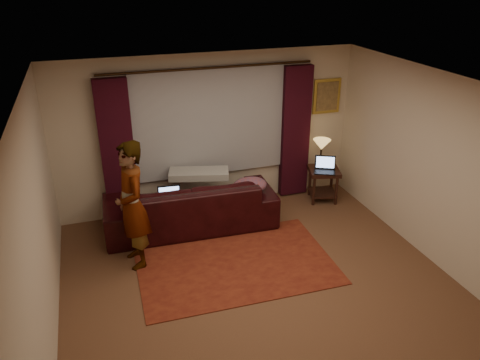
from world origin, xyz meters
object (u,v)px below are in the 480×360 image
object	(u,v)px
laptop_table	(325,165)
sofa	(190,196)
laptop_sofa	(170,197)
person	(132,206)
end_table	(323,184)
tiffany_lamp	(321,153)

from	to	relation	value
laptop_table	sofa	bearing A→B (deg)	-152.47
sofa	laptop_table	distance (m)	2.37
sofa	laptop_sofa	distance (m)	0.42
laptop_sofa	person	size ratio (longest dim) A/B	0.21
laptop_table	end_table	bearing A→B (deg)	91.76
tiffany_lamp	person	distance (m)	3.53
sofa	tiffany_lamp	distance (m)	2.46
end_table	laptop_table	bearing A→B (deg)	-114.61
sofa	laptop_table	world-z (taller)	sofa
sofa	tiffany_lamp	xyz separation A→B (m)	(2.42, 0.33, 0.30)
laptop_sofa	person	bearing A→B (deg)	-131.69
end_table	laptop_table	size ratio (longest dim) A/B	1.55
laptop_table	laptop_sofa	bearing A→B (deg)	-148.39
tiffany_lamp	person	xyz separation A→B (m)	(-3.36, -1.08, 0.07)
laptop_table	person	distance (m)	3.41
laptop_sofa	person	world-z (taller)	person
laptop_sofa	laptop_table	size ratio (longest dim) A/B	0.98
laptop_sofa	end_table	distance (m)	2.81
sofa	end_table	world-z (taller)	sofa
laptop_table	person	bearing A→B (deg)	-139.99
tiffany_lamp	laptop_table	size ratio (longest dim) A/B	1.29
sofa	tiffany_lamp	world-z (taller)	tiffany_lamp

